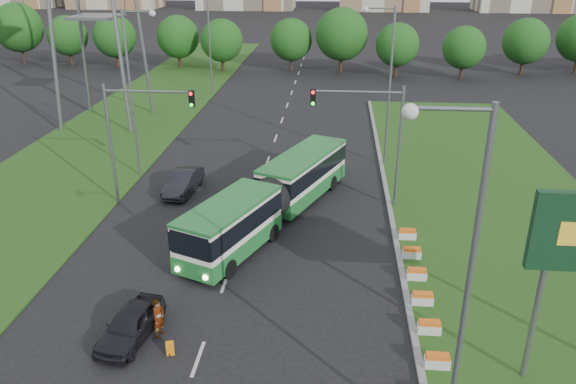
# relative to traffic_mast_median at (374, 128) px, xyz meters

# --- Properties ---
(ground) EXTENTS (360.00, 360.00, 0.00)m
(ground) POSITION_rel_traffic_mast_median_xyz_m (-4.78, -10.00, -5.35)
(ground) COLOR black
(ground) RESTS_ON ground
(grass_median) EXTENTS (14.00, 60.00, 0.15)m
(grass_median) POSITION_rel_traffic_mast_median_xyz_m (8.22, -2.00, -5.27)
(grass_median) COLOR #234F16
(grass_median) RESTS_ON ground
(median_kerb) EXTENTS (0.30, 60.00, 0.18)m
(median_kerb) POSITION_rel_traffic_mast_median_xyz_m (1.27, -2.00, -5.26)
(median_kerb) COLOR gray
(median_kerb) RESTS_ON ground
(left_verge) EXTENTS (12.00, 110.00, 0.10)m
(left_verge) POSITION_rel_traffic_mast_median_xyz_m (-22.78, 15.00, -5.30)
(left_verge) COLOR #234F16
(left_verge) RESTS_ON ground
(lane_markings) EXTENTS (0.20, 100.00, 0.01)m
(lane_markings) POSITION_rel_traffic_mast_median_xyz_m (-7.78, 10.00, -5.35)
(lane_markings) COLOR #B5B5AE
(lane_markings) RESTS_ON ground
(flower_planters) EXTENTS (1.10, 13.70, 0.60)m
(flower_planters) POSITION_rel_traffic_mast_median_xyz_m (1.92, -11.40, -4.90)
(flower_planters) COLOR silver
(flower_planters) RESTS_ON grass_median
(traffic_mast_median) EXTENTS (5.76, 0.32, 8.00)m
(traffic_mast_median) POSITION_rel_traffic_mast_median_xyz_m (0.00, 0.00, 0.00)
(traffic_mast_median) COLOR slate
(traffic_mast_median) RESTS_ON ground
(traffic_mast_left) EXTENTS (5.76, 0.32, 8.00)m
(traffic_mast_left) POSITION_rel_traffic_mast_median_xyz_m (-15.16, -1.00, 0.00)
(traffic_mast_left) COLOR slate
(traffic_mast_left) RESTS_ON ground
(street_lamps) EXTENTS (36.00, 60.00, 12.00)m
(street_lamps) POSITION_rel_traffic_mast_median_xyz_m (-7.78, 0.00, 0.65)
(street_lamps) COLOR slate
(street_lamps) RESTS_ON ground
(tree_line) EXTENTS (120.00, 8.00, 9.00)m
(tree_line) POSITION_rel_traffic_mast_median_xyz_m (5.22, 45.00, -0.85)
(tree_line) COLOR #194713
(tree_line) RESTS_ON ground
(articulated_bus) EXTENTS (2.61, 16.76, 2.76)m
(articulated_bus) POSITION_rel_traffic_mast_median_xyz_m (-6.38, -2.83, -3.66)
(articulated_bus) COLOR white
(articulated_bus) RESTS_ON ground
(car_left_near) EXTENTS (2.33, 4.36, 1.41)m
(car_left_near) POSITION_rel_traffic_mast_median_xyz_m (-10.95, -14.90, -4.64)
(car_left_near) COLOR black
(car_left_near) RESTS_ON ground
(car_left_far) EXTENTS (2.05, 4.79, 1.53)m
(car_left_far) POSITION_rel_traffic_mast_median_xyz_m (-12.88, 1.19, -4.58)
(car_left_far) COLOR black
(car_left_far) RESTS_ON ground
(pedestrian) EXTENTS (0.62, 0.77, 1.85)m
(pedestrian) POSITION_rel_traffic_mast_median_xyz_m (-9.79, -14.61, -4.43)
(pedestrian) COLOR gray
(pedestrian) RESTS_ON ground
(shopping_trolley) EXTENTS (0.33, 0.35, 0.57)m
(shopping_trolley) POSITION_rel_traffic_mast_median_xyz_m (-9.00, -15.79, -5.07)
(shopping_trolley) COLOR orange
(shopping_trolley) RESTS_ON ground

